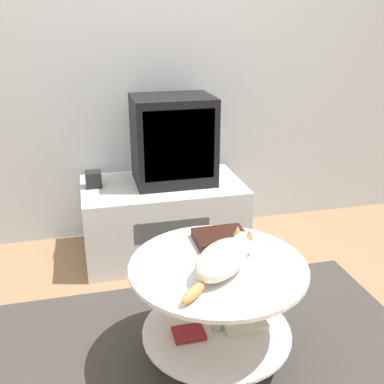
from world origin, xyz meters
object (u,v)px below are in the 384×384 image
(speaker, at_px, (93,179))
(dvd_box, at_px, (221,238))
(cat, at_px, (224,258))
(tv, at_px, (173,140))

(speaker, height_order, dvd_box, speaker)
(speaker, relative_size, cat, 0.24)
(cat, bearing_deg, speaker, 67.74)
(tv, height_order, speaker, tv)
(dvd_box, distance_m, cat, 0.26)
(speaker, bearing_deg, dvd_box, -60.76)
(dvd_box, height_order, cat, cat)
(speaker, distance_m, dvd_box, 1.09)
(speaker, xyz_separation_m, cat, (0.47, -1.19, 0.04))
(tv, distance_m, speaker, 0.55)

